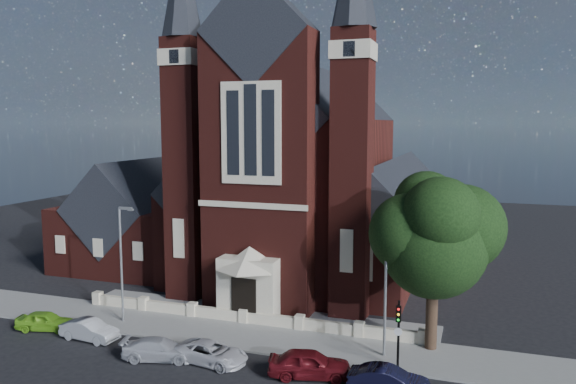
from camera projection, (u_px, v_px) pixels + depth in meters
name	position (u px, v px, depth m)	size (l,w,h in m)	color
ground	(285.00, 289.00, 46.51)	(120.00, 120.00, 0.00)	black
pavement_strip	(232.00, 334.00, 36.64)	(60.00, 5.00, 0.12)	gray
forecourt_paving	(255.00, 314.00, 40.40)	(26.00, 3.00, 0.14)	gray
forecourt_wall	(244.00, 323.00, 38.52)	(24.00, 0.40, 0.90)	beige
church	(312.00, 182.00, 52.96)	(20.01, 34.90, 29.20)	#481713
parish_hall	(138.00, 224.00, 53.96)	(12.00, 12.20, 10.24)	#481713
street_tree	(435.00, 238.00, 32.89)	(6.40, 6.60, 10.70)	black
street_lamp_left	(122.00, 257.00, 38.15)	(1.16, 0.22, 8.09)	gray
street_lamp_right	(387.00, 281.00, 32.38)	(1.16, 0.22, 8.09)	gray
traffic_signal	(398.00, 326.00, 30.85)	(0.28, 0.42, 4.00)	black
car_lime_van	(45.00, 321.00, 37.23)	(1.50, 3.72, 1.27)	#73BC25
car_silver_a	(90.00, 330.00, 35.54)	(1.37, 3.92, 1.29)	#A8ABAF
car_silver_b	(159.00, 349.00, 32.57)	(1.75, 4.29, 1.25)	#B5B7BD
car_white_suv	(211.00, 353.00, 32.11)	(2.03, 4.40, 1.22)	silver
car_dark_red	(309.00, 364.00, 30.30)	(1.80, 4.47, 1.52)	#5E1016
car_navy	(389.00, 381.00, 28.47)	(1.44, 4.12, 1.36)	black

